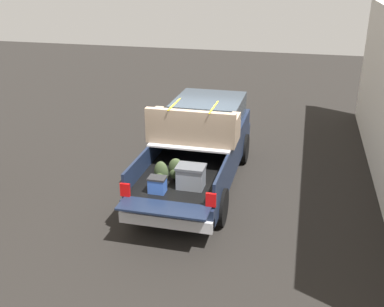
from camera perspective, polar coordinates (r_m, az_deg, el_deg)
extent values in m
plane|color=black|center=(11.72, 0.71, -3.89)|extent=(40.00, 40.00, 0.00)
cube|color=#162138|center=(11.46, 0.73, -1.11)|extent=(5.50, 1.92, 0.46)
cube|color=black|center=(10.30, -0.81, -2.42)|extent=(2.80, 1.80, 0.04)
cube|color=#162138|center=(10.46, -5.75, -0.74)|extent=(2.80, 0.06, 0.50)
cube|color=#162138|center=(10.02, 4.33, -1.76)|extent=(2.80, 0.06, 0.50)
cube|color=#162138|center=(11.43, 0.94, 1.43)|extent=(0.06, 1.80, 0.50)
cube|color=#162138|center=(8.86, -3.59, -6.82)|extent=(0.55, 1.80, 0.04)
cube|color=#B2B2B7|center=(10.79, 0.23, 1.67)|extent=(1.25, 1.92, 0.04)
cube|color=#162138|center=(12.52, 2.17, 3.30)|extent=(2.30, 1.92, 0.50)
cube|color=#2D3842|center=(12.26, 2.11, 5.55)|extent=(1.94, 1.76, 0.58)
cube|color=#162138|center=(13.79, 3.34, 4.84)|extent=(0.40, 1.82, 0.38)
cube|color=#B2B2B7|center=(9.17, -3.25, -8.32)|extent=(0.24, 1.92, 0.24)
cube|color=red|center=(9.27, -8.35, -4.51)|extent=(0.06, 0.20, 0.28)
cube|color=red|center=(8.81, 2.38, -5.81)|extent=(0.06, 0.20, 0.28)
cylinder|color=black|center=(13.31, -1.22, 1.35)|extent=(0.82, 0.30, 0.82)
cylinder|color=black|center=(12.99, 6.29, 0.66)|extent=(0.82, 0.30, 0.82)
cylinder|color=black|center=(10.27, -6.36, -5.47)|extent=(0.82, 0.30, 0.82)
cylinder|color=black|center=(9.85, 3.37, -6.66)|extent=(0.82, 0.30, 0.82)
cube|color=slate|center=(9.50, -0.14, -3.05)|extent=(0.40, 0.55, 0.44)
cube|color=#505359|center=(9.39, -0.14, -1.70)|extent=(0.44, 0.59, 0.05)
ellipsoid|color=#384728|center=(9.84, -2.00, -1.95)|extent=(0.20, 0.35, 0.49)
ellipsoid|color=#384728|center=(9.77, -2.17, -2.61)|extent=(0.09, 0.24, 0.22)
ellipsoid|color=#384728|center=(9.65, -3.87, -2.41)|extent=(0.20, 0.31, 0.52)
ellipsoid|color=#384728|center=(9.59, -4.06, -3.10)|extent=(0.09, 0.22, 0.23)
cube|color=#3359B2|center=(9.35, -4.35, -4.02)|extent=(0.26, 0.34, 0.30)
cube|color=#262628|center=(9.28, -4.38, -3.08)|extent=(0.28, 0.36, 0.04)
cube|color=#84705B|center=(10.72, 0.23, 2.82)|extent=(0.91, 2.08, 0.42)
cube|color=#84705B|center=(10.24, -0.27, 4.30)|extent=(0.16, 2.08, 0.40)
cube|color=#84705B|center=(10.91, -4.53, 4.88)|extent=(0.67, 0.20, 0.22)
cube|color=#84705B|center=(10.49, 5.30, 4.13)|extent=(0.67, 0.20, 0.22)
cube|color=yellow|center=(10.64, -2.23, 6.17)|extent=(1.01, 0.03, 0.02)
cube|color=yellow|center=(10.43, 2.74, 5.82)|extent=(1.01, 0.03, 0.02)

